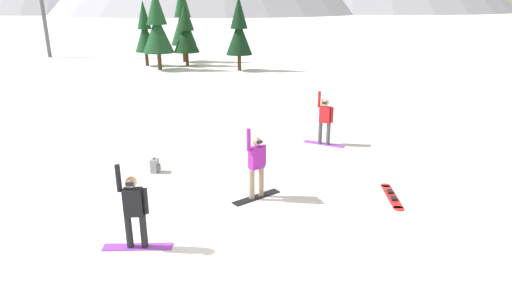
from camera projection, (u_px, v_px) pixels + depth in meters
ground_plane at (223, 228)px, 10.28m from camera, size 800.00×800.00×0.00m
snowboarder_foreground at (134, 210)px, 9.18m from camera, size 1.55×0.35×1.97m
snowboarder_midground at (257, 165)px, 11.56m from camera, size 1.36×1.14×2.04m
snowboarder_background at (325, 120)px, 15.97m from camera, size 1.53×0.95×2.02m
loose_snowboard_near_right at (392, 196)px, 11.91m from camera, size 0.35×1.76×0.09m
backpack_grey at (155, 166)px, 13.57m from camera, size 0.29×0.34×0.47m
trail_marker_pole at (321, 116)px, 17.37m from camera, size 0.06×0.06×1.46m
pine_tree_slender at (145, 31)px, 34.94m from camera, size 1.73×1.73×5.26m
pine_tree_twin at (157, 26)px, 32.64m from camera, size 2.41×2.41×6.09m
pine_tree_young at (186, 32)px, 35.04m from camera, size 2.15×2.15×5.06m
pine_tree_tall at (183, 19)px, 37.03m from camera, size 2.22×2.22×6.73m
pine_tree_broad at (239, 30)px, 32.47m from camera, size 2.03×2.03×5.59m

